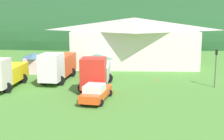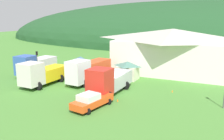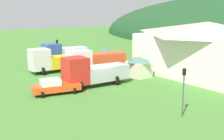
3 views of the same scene
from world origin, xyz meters
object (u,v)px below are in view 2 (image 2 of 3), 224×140
play_shed_pink (81,64)px  service_pickup_orange (92,101)px  traffic_cone_mid_row (118,101)px  flatbed_truck_yellow (41,73)px  heavy_rig_white (88,70)px  box_truck_blue (35,65)px  traffic_light_west (37,63)px  play_shed_cream (128,70)px  traffic_cone_near_pickup (172,92)px  depot_building (172,50)px  crane_truck_red (108,81)px

play_shed_pink → service_pickup_orange: 16.14m
play_shed_pink → traffic_cone_mid_row: (11.12, -10.06, -1.42)m
flatbed_truck_yellow → traffic_cone_mid_row: bearing=85.9°
play_shed_pink → heavy_rig_white: 6.34m
box_truck_blue → traffic_light_west: size_ratio=1.70×
play_shed_cream → traffic_cone_near_pickup: 8.35m
box_truck_blue → flatbed_truck_yellow: bearing=48.8°
flatbed_truck_yellow → heavy_rig_white: heavy_rig_white is taller
depot_building → play_shed_cream: (-4.96, -7.58, -2.34)m
heavy_rig_white → depot_building: bearing=147.4°
play_shed_cream → service_pickup_orange: bearing=-85.8°
play_shed_pink → traffic_cone_near_pickup: 16.56m
flatbed_truck_yellow → service_pickup_orange: size_ratio=1.44×
play_shed_cream → flatbed_truck_yellow: bearing=-139.1°
play_shed_cream → traffic_cone_mid_row: (2.56, -9.52, -1.40)m
play_shed_pink → flatbed_truck_yellow: 8.70m
depot_building → heavy_rig_white: (-9.32, -11.77, -1.87)m
traffic_light_west → box_truck_blue: bearing=139.0°
service_pickup_orange → traffic_cone_near_pickup: service_pickup_orange is taller
depot_building → play_shed_pink: 15.41m
depot_building → box_truck_blue: 22.47m
crane_truck_red → heavy_rig_white: bearing=-123.6°
play_shed_pink → traffic_cone_near_pickup: bearing=-14.3°
traffic_cone_mid_row → service_pickup_orange: bearing=-118.8°
depot_building → flatbed_truck_yellow: 21.36m
flatbed_truck_yellow → traffic_light_west: bearing=-127.9°
play_shed_cream → service_pickup_orange: (0.93, -12.51, -0.57)m
service_pickup_orange → traffic_light_west: traffic_light_west is taller
play_shed_pink → service_pickup_orange: (9.48, -13.05, -0.60)m
play_shed_pink → traffic_cone_mid_row: play_shed_pink is taller
crane_truck_red → service_pickup_orange: bearing=6.7°
flatbed_truck_yellow → traffic_cone_near_pickup: flatbed_truck_yellow is taller
depot_building → play_shed_cream: depot_building is taller
traffic_light_west → traffic_cone_near_pickup: traffic_light_west is taller
depot_building → play_shed_cream: bearing=-123.2°
service_pickup_orange → traffic_light_west: bearing=-106.0°
play_shed_pink → heavy_rig_white: size_ratio=0.33×
box_truck_blue → traffic_cone_mid_row: (16.80, -5.58, -1.76)m
flatbed_truck_yellow → crane_truck_red: (9.90, 0.46, 0.02)m
box_truck_blue → traffic_light_west: traffic_light_west is taller
traffic_cone_mid_row → heavy_rig_white: bearing=142.4°
flatbed_truck_yellow → crane_truck_red: bearing=95.2°
play_shed_cream → crane_truck_red: crane_truck_red is taller
box_truck_blue → play_shed_cream: bearing=105.1°
box_truck_blue → traffic_light_west: (2.46, -2.14, 0.87)m
crane_truck_red → traffic_cone_near_pickup: (6.92, 4.11, -1.73)m
traffic_light_west → traffic_cone_mid_row: size_ratio=6.92×
flatbed_truck_yellow → traffic_light_west: traffic_light_west is taller
crane_truck_red → flatbed_truck_yellow: bearing=-85.5°
play_shed_pink → box_truck_blue: 7.24m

